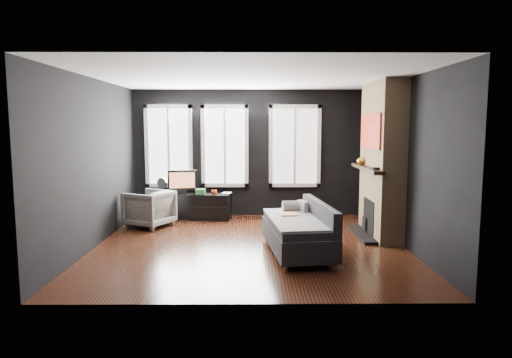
{
  "coord_description": "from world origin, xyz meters",
  "views": [
    {
      "loc": [
        0.04,
        -7.31,
        1.96
      ],
      "look_at": [
        0.1,
        0.3,
        1.05
      ],
      "focal_mm": 32.0,
      "sensor_mm": 36.0,
      "label": 1
    }
  ],
  "objects_px": {
    "sofa": "(298,228)",
    "armchair": "(149,207)",
    "mug": "(214,191)",
    "monitor": "(182,180)",
    "book": "(223,188)",
    "mantel_vase": "(361,160)",
    "media_console": "(193,206)"
  },
  "relations": [
    {
      "from": "sofa",
      "to": "monitor",
      "type": "height_order",
      "value": "monitor"
    },
    {
      "from": "monitor",
      "to": "book",
      "type": "xyz_separation_m",
      "value": [
        0.85,
        -0.07,
        -0.15
      ]
    },
    {
      "from": "book",
      "to": "mug",
      "type": "bearing_deg",
      "value": -145.5
    },
    {
      "from": "book",
      "to": "mantel_vase",
      "type": "height_order",
      "value": "mantel_vase"
    },
    {
      "from": "monitor",
      "to": "mug",
      "type": "distance_m",
      "value": 0.74
    },
    {
      "from": "media_console",
      "to": "mantel_vase",
      "type": "relative_size",
      "value": 8.97
    },
    {
      "from": "media_console",
      "to": "book",
      "type": "height_order",
      "value": "book"
    },
    {
      "from": "sofa",
      "to": "mantel_vase",
      "type": "bearing_deg",
      "value": 43.34
    },
    {
      "from": "mantel_vase",
      "to": "armchair",
      "type": "bearing_deg",
      "value": 175.78
    },
    {
      "from": "sofa",
      "to": "mug",
      "type": "height_order",
      "value": "sofa"
    },
    {
      "from": "sofa",
      "to": "monitor",
      "type": "distance_m",
      "value": 3.47
    },
    {
      "from": "monitor",
      "to": "mantel_vase",
      "type": "distance_m",
      "value": 3.69
    },
    {
      "from": "armchair",
      "to": "mug",
      "type": "distance_m",
      "value": 1.37
    },
    {
      "from": "sofa",
      "to": "armchair",
      "type": "xyz_separation_m",
      "value": [
        -2.68,
        1.87,
        -0.01
      ]
    },
    {
      "from": "book",
      "to": "mantel_vase",
      "type": "relative_size",
      "value": 1.4
    },
    {
      "from": "mantel_vase",
      "to": "monitor",
      "type": "bearing_deg",
      "value": 162.29
    },
    {
      "from": "monitor",
      "to": "sofa",
      "type": "bearing_deg",
      "value": -62.73
    },
    {
      "from": "media_console",
      "to": "monitor",
      "type": "height_order",
      "value": "monitor"
    },
    {
      "from": "sofa",
      "to": "book",
      "type": "height_order",
      "value": "sofa"
    },
    {
      "from": "sofa",
      "to": "book",
      "type": "relative_size",
      "value": 7.59
    },
    {
      "from": "media_console",
      "to": "mug",
      "type": "relative_size",
      "value": 13.64
    },
    {
      "from": "mug",
      "to": "sofa",
      "type": "bearing_deg",
      "value": -59.44
    },
    {
      "from": "armchair",
      "to": "mantel_vase",
      "type": "bearing_deg",
      "value": 113.01
    },
    {
      "from": "monitor",
      "to": "mantel_vase",
      "type": "xyz_separation_m",
      "value": [
        3.48,
        -1.11,
        0.51
      ]
    },
    {
      "from": "armchair",
      "to": "monitor",
      "type": "relative_size",
      "value": 1.28
    },
    {
      "from": "mantel_vase",
      "to": "media_console",
      "type": "bearing_deg",
      "value": 162.1
    },
    {
      "from": "mug",
      "to": "mantel_vase",
      "type": "relative_size",
      "value": 0.66
    },
    {
      "from": "sofa",
      "to": "mug",
      "type": "distance_m",
      "value": 2.91
    },
    {
      "from": "media_console",
      "to": "book",
      "type": "distance_m",
      "value": 0.73
    },
    {
      "from": "sofa",
      "to": "armchair",
      "type": "height_order",
      "value": "sofa"
    },
    {
      "from": "armchair",
      "to": "mantel_vase",
      "type": "xyz_separation_m",
      "value": [
        4.0,
        -0.3,
        0.92
      ]
    },
    {
      "from": "sofa",
      "to": "media_console",
      "type": "distance_m",
      "value": 3.26
    }
  ]
}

